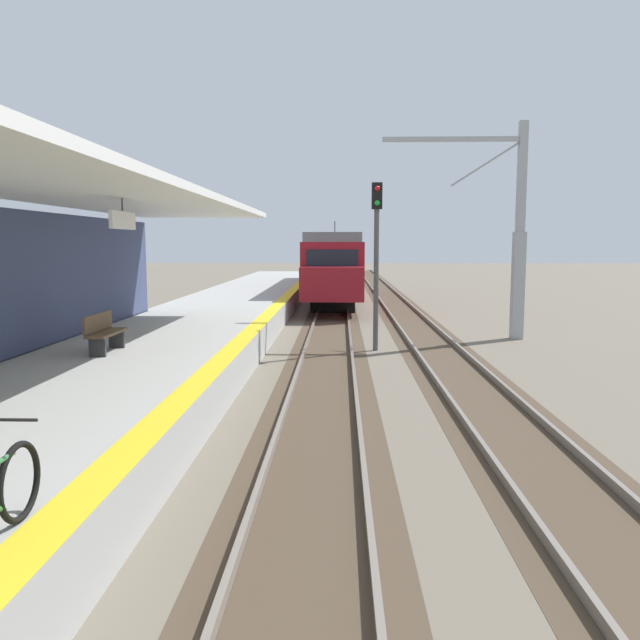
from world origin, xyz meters
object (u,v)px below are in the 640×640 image
object	(u,v)px
rail_signal_post	(376,249)
catenary_pylon_far_side	(511,236)
approaching_train	(334,264)
platform_bench	(104,331)

from	to	relation	value
rail_signal_post	catenary_pylon_far_side	bearing A→B (deg)	28.87
approaching_train	catenary_pylon_far_side	size ratio (longest dim) A/B	2.61
rail_signal_post	platform_bench	world-z (taller)	rail_signal_post
catenary_pylon_far_side	platform_bench	distance (m)	14.26
catenary_pylon_far_side	platform_bench	xyz separation A→B (m)	(-11.26, -8.46, -2.23)
rail_signal_post	catenary_pylon_far_side	world-z (taller)	catenary_pylon_far_side
approaching_train	platform_bench	distance (m)	23.72
approaching_train	catenary_pylon_far_side	distance (m)	16.07
approaching_train	catenary_pylon_far_side	xyz separation A→B (m)	(6.29, -14.72, 1.43)
approaching_train	rail_signal_post	distance (m)	17.46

